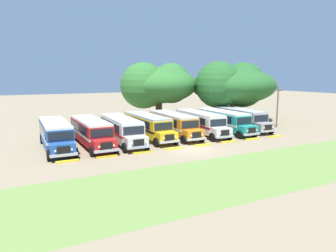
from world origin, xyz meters
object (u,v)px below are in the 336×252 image
at_px(parked_bus_slot_0, 56,134).
at_px(parked_bus_slot_5, 200,122).
at_px(parked_bus_slot_6, 223,120).
at_px(parked_bus_slot_2, 121,129).
at_px(parked_bus_slot_7, 241,118).
at_px(secondary_tree, 230,85).
at_px(parked_bus_slot_3, 148,125).
at_px(parked_bus_slot_4, 173,123).
at_px(parked_bus_slot_1, 91,131).
at_px(utility_pole, 278,105).
at_px(broad_shade_tree, 157,85).

height_order(parked_bus_slot_0, parked_bus_slot_5, same).
xyz_separation_m(parked_bus_slot_5, parked_bus_slot_6, (3.59, -0.15, 0.00)).
height_order(parked_bus_slot_2, parked_bus_slot_7, same).
bearing_deg(parked_bus_slot_6, secondary_tree, 138.02).
height_order(parked_bus_slot_2, secondary_tree, secondary_tree).
relative_size(parked_bus_slot_7, secondary_tree, 0.73).
xyz_separation_m(parked_bus_slot_6, parked_bus_slot_7, (3.70, 0.67, 0.00)).
xyz_separation_m(parked_bus_slot_7, secondary_tree, (4.44, 8.22, 4.32)).
bearing_deg(parked_bus_slot_5, parked_bus_slot_0, -86.25).
height_order(parked_bus_slot_3, parked_bus_slot_6, same).
xyz_separation_m(parked_bus_slot_3, parked_bus_slot_4, (3.48, -0.15, 0.00)).
bearing_deg(parked_bus_slot_7, parked_bus_slot_2, -82.98).
relative_size(parked_bus_slot_0, parked_bus_slot_4, 1.00).
xyz_separation_m(parked_bus_slot_1, parked_bus_slot_7, (21.62, 0.86, 0.00)).
height_order(parked_bus_slot_3, secondary_tree, secondary_tree).
xyz_separation_m(parked_bus_slot_1, parked_bus_slot_4, (10.54, 0.72, 0.00)).
distance_m(parked_bus_slot_6, utility_pole, 9.40).
height_order(secondary_tree, utility_pole, secondary_tree).
height_order(parked_bus_slot_5, utility_pole, utility_pole).
xyz_separation_m(parked_bus_slot_0, parked_bus_slot_1, (3.65, -0.18, 0.00)).
bearing_deg(parked_bus_slot_7, parked_bus_slot_1, -83.53).
distance_m(parked_bus_slot_1, parked_bus_slot_4, 10.57).
height_order(parked_bus_slot_3, parked_bus_slot_5, same).
xyz_separation_m(secondary_tree, utility_pole, (1.08, -9.66, -2.66)).
relative_size(parked_bus_slot_0, parked_bus_slot_2, 1.00).
bearing_deg(parked_bus_slot_2, parked_bus_slot_0, -89.96).
relative_size(parked_bus_slot_4, secondary_tree, 0.73).
bearing_deg(parked_bus_slot_2, secondary_tree, 113.71).
relative_size(parked_bus_slot_1, broad_shade_tree, 0.81).
relative_size(parked_bus_slot_4, parked_bus_slot_5, 1.00).
distance_m(secondary_tree, utility_pole, 10.08).
distance_m(parked_bus_slot_0, parked_bus_slot_1, 3.65).
relative_size(parked_bus_slot_2, parked_bus_slot_4, 1.00).
xyz_separation_m(broad_shade_tree, utility_pole, (12.60, -14.72, -2.71)).
distance_m(parked_bus_slot_6, secondary_tree, 12.80).
bearing_deg(broad_shade_tree, parked_bus_slot_2, -128.09).
relative_size(parked_bus_slot_0, parked_bus_slot_1, 1.00).
height_order(parked_bus_slot_5, secondary_tree, secondary_tree).
distance_m(parked_bus_slot_1, broad_shade_tree, 20.74).
relative_size(parked_bus_slot_2, parked_bus_slot_7, 0.99).
distance_m(parked_bus_slot_0, parked_bus_slot_7, 25.28).
height_order(parked_bus_slot_1, parked_bus_slot_3, same).
height_order(parked_bus_slot_0, secondary_tree, secondary_tree).
bearing_deg(parked_bus_slot_1, parked_bus_slot_5, 90.69).
relative_size(parked_bus_slot_4, broad_shade_tree, 0.81).
xyz_separation_m(parked_bus_slot_3, broad_shade_tree, (7.48, 13.27, 4.36)).
distance_m(parked_bus_slot_0, secondary_tree, 31.31).
xyz_separation_m(parked_bus_slot_1, parked_bus_slot_6, (17.92, 0.18, 0.00)).
bearing_deg(parked_bus_slot_2, parked_bus_slot_4, 97.83).
relative_size(parked_bus_slot_2, parked_bus_slot_3, 1.00).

